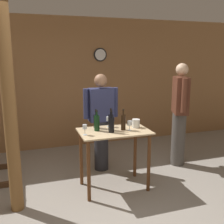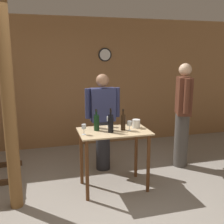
{
  "view_description": "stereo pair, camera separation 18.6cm",
  "coord_description": "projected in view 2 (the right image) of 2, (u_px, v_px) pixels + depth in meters",
  "views": [
    {
      "loc": [
        -0.92,
        -2.62,
        1.94
      ],
      "look_at": [
        0.24,
        0.88,
        1.13
      ],
      "focal_mm": 42.0,
      "sensor_mm": 36.0,
      "label": 1
    },
    {
      "loc": [
        -0.74,
        -2.68,
        1.94
      ],
      "look_at": [
        0.24,
        0.88,
        1.13
      ],
      "focal_mm": 42.0,
      "sensor_mm": 36.0,
      "label": 2
    }
  ],
  "objects": [
    {
      "name": "wine_bottle_far_right",
      "position": [
        123.0,
        122.0,
        3.73
      ],
      "size": [
        0.07,
        0.07,
        0.31
      ],
      "color": "black",
      "rests_on": "tasting_table"
    },
    {
      "name": "person_visitor_with_scarf",
      "position": [
        103.0,
        120.0,
        4.38
      ],
      "size": [
        0.59,
        0.24,
        1.64
      ],
      "color": "#232328",
      "rests_on": "ground_plane"
    },
    {
      "name": "back_wall",
      "position": [
        77.0,
        83.0,
        5.52
      ],
      "size": [
        8.4,
        0.08,
        2.7
      ],
      "color": "#996B42",
      "rests_on": "ground_plane"
    },
    {
      "name": "wine_glass_near_center",
      "position": [
        109.0,
        119.0,
        3.91
      ],
      "size": [
        0.07,
        0.07,
        0.16
      ],
      "color": "silver",
      "rests_on": "tasting_table"
    },
    {
      "name": "wine_bottle_far_left",
      "position": [
        97.0,
        122.0,
        3.71
      ],
      "size": [
        0.08,
        0.08,
        0.3
      ],
      "color": "black",
      "rests_on": "tasting_table"
    },
    {
      "name": "wine_bottle_right",
      "position": [
        111.0,
        122.0,
        3.73
      ],
      "size": [
        0.07,
        0.07,
        0.32
      ],
      "color": "black",
      "rests_on": "tasting_table"
    },
    {
      "name": "ground_plane",
      "position": [
        112.0,
        221.0,
        3.13
      ],
      "size": [
        14.0,
        14.0,
        0.0
      ],
      "primitive_type": "plane",
      "color": "gray"
    },
    {
      "name": "ice_bucket",
      "position": [
        136.0,
        124.0,
        3.86
      ],
      "size": [
        0.11,
        0.11,
        0.13
      ],
      "color": "white",
      "rests_on": "tasting_table"
    },
    {
      "name": "wine_glass_near_right",
      "position": [
        129.0,
        124.0,
        3.72
      ],
      "size": [
        0.07,
        0.07,
        0.14
      ],
      "color": "silver",
      "rests_on": "tasting_table"
    },
    {
      "name": "wine_bottle_left",
      "position": [
        96.0,
        121.0,
        3.86
      ],
      "size": [
        0.07,
        0.07,
        0.28
      ],
      "color": "black",
      "rests_on": "tasting_table"
    },
    {
      "name": "wine_bottle_center",
      "position": [
        111.0,
        124.0,
        3.62
      ],
      "size": [
        0.08,
        0.08,
        0.31
      ],
      "color": "black",
      "rests_on": "tasting_table"
    },
    {
      "name": "tasting_table",
      "position": [
        114.0,
        143.0,
        3.77
      ],
      "size": [
        1.0,
        0.62,
        0.88
      ],
      "color": "#D1B284",
      "rests_on": "ground_plane"
    },
    {
      "name": "wooden_post",
      "position": [
        9.0,
        105.0,
        3.15
      ],
      "size": [
        0.16,
        0.16,
        2.7
      ],
      "color": "brown",
      "rests_on": "ground_plane"
    },
    {
      "name": "person_host",
      "position": [
        183.0,
        113.0,
        4.5
      ],
      "size": [
        0.34,
        0.56,
        1.8
      ],
      "color": "#4C4742",
      "rests_on": "ground_plane"
    },
    {
      "name": "wine_glass_near_left",
      "position": [
        84.0,
        127.0,
        3.52
      ],
      "size": [
        0.06,
        0.06,
        0.14
      ],
      "color": "silver",
      "rests_on": "tasting_table"
    }
  ]
}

